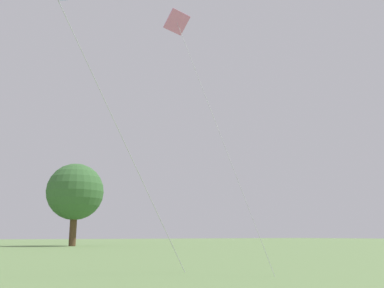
# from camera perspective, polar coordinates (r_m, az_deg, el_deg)

# --- Properties ---
(small_kite_bird_shape) EXTENTS (1.79, 4.69, 11.00)m
(small_kite_bird_shape) POSITION_cam_1_polar(r_m,az_deg,el_deg) (19.14, -1.70, 15.37)
(small_kite_bird_shape) COLOR pink
(small_kite_bird_shape) RESTS_ON ground
(tree_oak_left) EXTENTS (7.06, 7.06, 10.20)m
(tree_oak_left) POSITION_cam_1_polar(r_m,az_deg,el_deg) (55.01, -15.61, -6.30)
(tree_oak_left) COLOR #513823
(tree_oak_left) RESTS_ON ground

